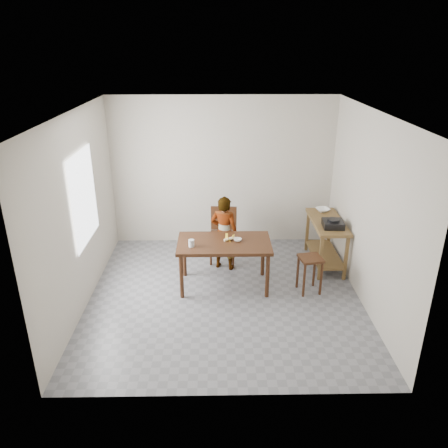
{
  "coord_description": "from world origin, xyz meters",
  "views": [
    {
      "loc": [
        -0.1,
        -5.62,
        3.52
      ],
      "look_at": [
        0.0,
        0.4,
        1.0
      ],
      "focal_mm": 35.0,
      "sensor_mm": 36.0,
      "label": 1
    }
  ],
  "objects_px": {
    "child": "(224,233)",
    "stool": "(309,274)",
    "prep_counter": "(325,242)",
    "dining_chair": "(223,236)",
    "dining_table": "(224,264)"
  },
  "relations": [
    {
      "from": "dining_table",
      "to": "stool",
      "type": "bearing_deg",
      "value": -8.0
    },
    {
      "from": "stool",
      "to": "child",
      "type": "bearing_deg",
      "value": 148.64
    },
    {
      "from": "dining_table",
      "to": "stool",
      "type": "relative_size",
      "value": 2.44
    },
    {
      "from": "stool",
      "to": "prep_counter",
      "type": "bearing_deg",
      "value": 63.55
    },
    {
      "from": "dining_chair",
      "to": "dining_table",
      "type": "bearing_deg",
      "value": -84.3
    },
    {
      "from": "prep_counter",
      "to": "dining_chair",
      "type": "xyz_separation_m",
      "value": [
        -1.73,
        0.16,
        0.06
      ]
    },
    {
      "from": "dining_chair",
      "to": "stool",
      "type": "xyz_separation_m",
      "value": [
        1.29,
        -1.04,
        -0.17
      ]
    },
    {
      "from": "dining_table",
      "to": "dining_chair",
      "type": "distance_m",
      "value": 0.86
    },
    {
      "from": "prep_counter",
      "to": "dining_chair",
      "type": "distance_m",
      "value": 1.73
    },
    {
      "from": "child",
      "to": "prep_counter",
      "type": "bearing_deg",
      "value": -158.09
    },
    {
      "from": "dining_table",
      "to": "dining_chair",
      "type": "relative_size",
      "value": 1.52
    },
    {
      "from": "child",
      "to": "stool",
      "type": "relative_size",
      "value": 2.21
    },
    {
      "from": "child",
      "to": "stool",
      "type": "height_order",
      "value": "child"
    },
    {
      "from": "dining_table",
      "to": "stool",
      "type": "height_order",
      "value": "dining_table"
    },
    {
      "from": "prep_counter",
      "to": "child",
      "type": "xyz_separation_m",
      "value": [
        -1.71,
        -0.11,
        0.23
      ]
    }
  ]
}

